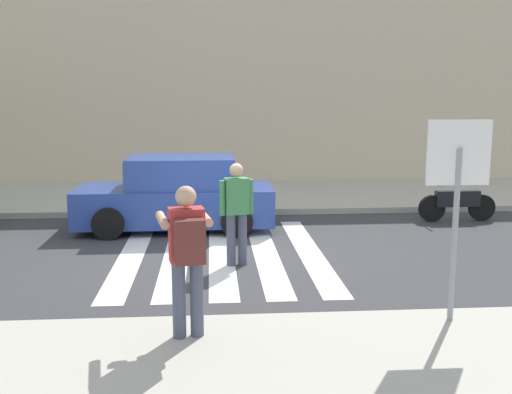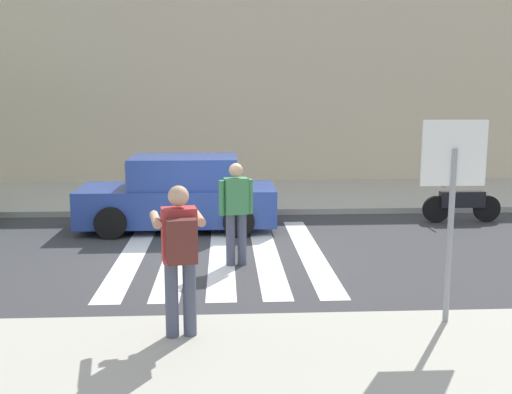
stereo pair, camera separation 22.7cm
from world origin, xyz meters
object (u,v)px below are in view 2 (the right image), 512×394
Objects in this scene: pedestrian_crossing at (236,208)px; motorcycle at (462,204)px; photographer_with_backpack at (180,248)px; stop_sign at (453,177)px; parked_car_blue at (180,195)px.

motorcycle is (5.11, 3.15, -0.56)m from pedestrian_crossing.
photographer_with_backpack is at bearing -101.69° from pedestrian_crossing.
pedestrian_crossing is (-2.46, 3.01, -0.92)m from stop_sign.
parked_car_blue is at bearing 94.20° from photographer_with_backpack.
photographer_with_backpack is at bearing -131.89° from motorcycle.
parked_car_blue is at bearing -177.25° from motorcycle.
parked_car_blue is (-3.60, 5.85, -1.17)m from stop_sign.
parked_car_blue reaches higher than motorcycle.
photographer_with_backpack is 0.98× the size of motorcycle.
stop_sign is at bearing -50.70° from pedestrian_crossing.
pedestrian_crossing is 3.08m from parked_car_blue.
photographer_with_backpack is (-3.15, -0.31, -0.73)m from stop_sign.
stop_sign reaches higher than photographer_with_backpack.
photographer_with_backpack is 0.42× the size of parked_car_blue.
pedestrian_crossing reaches higher than parked_car_blue.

